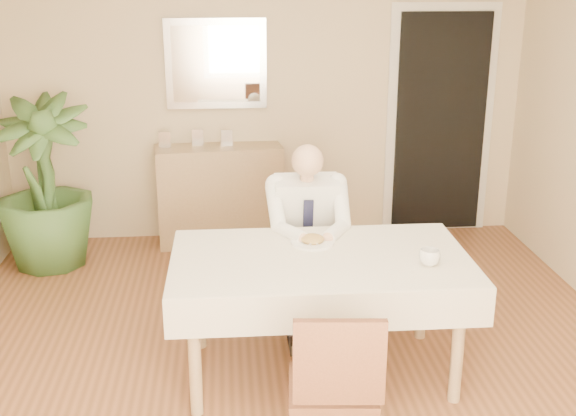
{
  "coord_description": "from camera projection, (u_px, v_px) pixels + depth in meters",
  "views": [
    {
      "loc": [
        -0.36,
        -3.75,
        2.32
      ],
      "look_at": [
        0.0,
        0.35,
        0.95
      ],
      "focal_mm": 45.0,
      "sensor_mm": 36.0,
      "label": 1
    }
  ],
  "objects": [
    {
      "name": "chair_far",
      "position": [
        304.0,
        243.0,
        5.04
      ],
      "size": [
        0.47,
        0.47,
        0.89
      ],
      "rotation": [
        0.0,
        0.0,
        0.13
      ],
      "color": "#452515",
      "rests_on": "ground"
    },
    {
      "name": "fork",
      "position": [
        307.0,
        244.0,
        4.25
      ],
      "size": [
        0.01,
        0.13,
        0.01
      ],
      "primitive_type": "cylinder",
      "rotation": [
        1.57,
        0.0,
        0.0
      ],
      "color": "silver",
      "rests_on": "dining_table"
    },
    {
      "name": "room",
      "position": [
        294.0,
        167.0,
        3.9
      ],
      "size": [
        5.0,
        5.02,
        2.6
      ],
      "color": "brown",
      "rests_on": "ground"
    },
    {
      "name": "plate",
      "position": [
        312.0,
        243.0,
        4.32
      ],
      "size": [
        0.26,
        0.26,
        0.02
      ],
      "primitive_type": "cylinder",
      "color": "white",
      "rests_on": "dining_table"
    },
    {
      "name": "knife",
      "position": [
        320.0,
        243.0,
        4.26
      ],
      "size": [
        0.01,
        0.13,
        0.01
      ],
      "primitive_type": "cylinder",
      "rotation": [
        1.57,
        0.0,
        0.0
      ],
      "color": "silver",
      "rests_on": "dining_table"
    },
    {
      "name": "sideboard",
      "position": [
        220.0,
        195.0,
        6.33
      ],
      "size": [
        1.11,
        0.48,
        0.87
      ],
      "primitive_type": "cube",
      "rotation": [
        0.0,
        0.0,
        0.1
      ],
      "color": "#967D56",
      "rests_on": "ground"
    },
    {
      "name": "doorway",
      "position": [
        440.0,
        124.0,
        6.45
      ],
      "size": [
        0.96,
        0.07,
        2.1
      ],
      "color": "silver",
      "rests_on": "ground"
    },
    {
      "name": "chair_near",
      "position": [
        335.0,
        384.0,
        3.34
      ],
      "size": [
        0.45,
        0.45,
        0.87
      ],
      "rotation": [
        0.0,
        0.0,
        -0.09
      ],
      "color": "#452515",
      "rests_on": "ground"
    },
    {
      "name": "dining_table",
      "position": [
        320.0,
        270.0,
        4.16
      ],
      "size": [
        1.72,
        1.03,
        0.75
      ],
      "rotation": [
        0.0,
        0.0,
        -0.01
      ],
      "color": "#967D56",
      "rests_on": "ground"
    },
    {
      "name": "photo_frame_center",
      "position": [
        198.0,
        137.0,
        6.22
      ],
      "size": [
        0.1,
        0.02,
        0.14
      ],
      "primitive_type": "cube",
      "color": "silver",
      "rests_on": "sideboard"
    },
    {
      "name": "seated_man",
      "position": [
        309.0,
        231.0,
        4.71
      ],
      "size": [
        0.48,
        0.72,
        1.24
      ],
      "color": "white",
      "rests_on": "ground"
    },
    {
      "name": "window",
      "position": [
        404.0,
        404.0,
        1.52
      ],
      "size": [
        1.34,
        0.04,
        1.44
      ],
      "color": "silver",
      "rests_on": "room"
    },
    {
      "name": "photo_frame_right",
      "position": [
        227.0,
        138.0,
        6.2
      ],
      "size": [
        0.1,
        0.02,
        0.14
      ],
      "primitive_type": "cube",
      "color": "silver",
      "rests_on": "sideboard"
    },
    {
      "name": "potted_palm",
      "position": [
        44.0,
        183.0,
        5.75
      ],
      "size": [
        0.84,
        0.84,
        1.39
      ],
      "primitive_type": "imported",
      "rotation": [
        0.0,
        0.0,
        -0.08
      ],
      "color": "#305123",
      "rests_on": "ground"
    },
    {
      "name": "coffee_mug",
      "position": [
        430.0,
        257.0,
        4.0
      ],
      "size": [
        0.15,
        0.15,
        0.09
      ],
      "primitive_type": "imported",
      "rotation": [
        0.0,
        0.0,
        -0.32
      ],
      "color": "white",
      "rests_on": "dining_table"
    },
    {
      "name": "mirror",
      "position": [
        216.0,
        64.0,
        6.12
      ],
      "size": [
        0.86,
        0.04,
        0.76
      ],
      "color": "silver",
      "rests_on": "room"
    },
    {
      "name": "food",
      "position": [
        312.0,
        239.0,
        4.31
      ],
      "size": [
        0.14,
        0.14,
        0.06
      ],
      "primitive_type": "ellipsoid",
      "color": "brown",
      "rests_on": "dining_table"
    },
    {
      "name": "photo_frame_left",
      "position": [
        165.0,
        140.0,
        6.13
      ],
      "size": [
        0.1,
        0.02,
        0.14
      ],
      "primitive_type": "cube",
      "color": "silver",
      "rests_on": "sideboard"
    }
  ]
}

